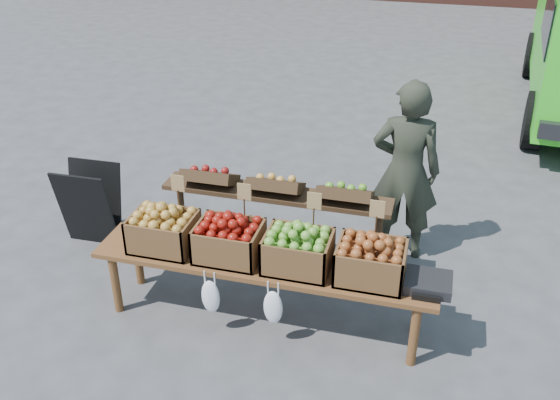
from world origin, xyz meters
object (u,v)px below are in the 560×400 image
(crate_red_apples, at_px, (298,252))
(chalkboard_sign, at_px, (90,205))
(vendor, at_px, (405,171))
(back_table, at_px, (276,220))
(crate_green_apples, at_px, (371,263))
(crate_golden_apples, at_px, (163,232))
(crate_russet_pears, at_px, (229,241))
(weighing_scale, at_px, (428,283))
(display_bench, at_px, (264,291))

(crate_red_apples, bearing_deg, chalkboard_sign, 162.22)
(vendor, distance_m, back_table, 1.24)
(chalkboard_sign, xyz_separation_m, crate_green_apples, (2.76, -0.71, 0.30))
(vendor, xyz_separation_m, crate_golden_apples, (-1.77, -1.31, -0.14))
(crate_golden_apples, bearing_deg, crate_green_apples, 0.00)
(back_table, distance_m, crate_golden_apples, 1.04)
(vendor, xyz_separation_m, crate_russet_pears, (-1.22, -1.31, -0.14))
(back_table, bearing_deg, chalkboard_sign, -179.63)
(vendor, distance_m, weighing_scale, 1.37)
(vendor, height_order, crate_golden_apples, vendor)
(back_table, relative_size, crate_green_apples, 4.20)
(crate_red_apples, height_order, weighing_scale, crate_red_apples)
(back_table, relative_size, weighing_scale, 6.18)
(crate_golden_apples, bearing_deg, vendor, 36.46)
(display_bench, distance_m, crate_russet_pears, 0.51)
(crate_russet_pears, bearing_deg, back_table, 75.90)
(crate_golden_apples, xyz_separation_m, crate_russet_pears, (0.55, 0.00, 0.00))
(back_table, height_order, crate_red_apples, back_table)
(chalkboard_sign, xyz_separation_m, crate_russet_pears, (1.66, -0.71, 0.30))
(display_bench, height_order, crate_russet_pears, crate_russet_pears)
(vendor, bearing_deg, crate_golden_apples, 35.14)
(chalkboard_sign, bearing_deg, crate_russet_pears, -24.15)
(chalkboard_sign, bearing_deg, crate_green_apples, -15.43)
(chalkboard_sign, distance_m, display_bench, 2.06)
(back_table, height_order, display_bench, back_table)
(crate_golden_apples, height_order, crate_red_apples, same)
(display_bench, bearing_deg, crate_red_apples, 0.00)
(chalkboard_sign, height_order, crate_green_apples, crate_green_apples)
(weighing_scale, bearing_deg, back_table, 151.82)
(back_table, bearing_deg, weighing_scale, -28.18)
(back_table, distance_m, crate_russet_pears, 0.77)
(display_bench, height_order, crate_red_apples, crate_red_apples)
(chalkboard_sign, relative_size, crate_russet_pears, 1.63)
(crate_green_apples, bearing_deg, chalkboard_sign, 165.60)
(display_bench, height_order, crate_green_apples, crate_green_apples)
(back_table, height_order, crate_golden_apples, back_table)
(vendor, relative_size, crate_golden_apples, 3.40)
(vendor, xyz_separation_m, weighing_scale, (0.30, -1.31, -0.24))
(vendor, height_order, chalkboard_sign, vendor)
(back_table, relative_size, crate_red_apples, 4.20)
(vendor, bearing_deg, chalkboard_sign, 10.46)
(vendor, height_order, crate_russet_pears, vendor)
(crate_golden_apples, distance_m, weighing_scale, 2.08)
(vendor, height_order, weighing_scale, vendor)
(vendor, xyz_separation_m, display_bench, (-0.95, -1.31, -0.57))
(back_table, xyz_separation_m, weighing_scale, (1.34, -0.72, 0.09))
(crate_green_apples, distance_m, weighing_scale, 0.44)
(vendor, distance_m, crate_green_apples, 1.32)
(weighing_scale, bearing_deg, crate_green_apples, 180.00)
(vendor, height_order, back_table, vendor)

